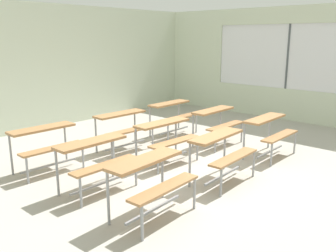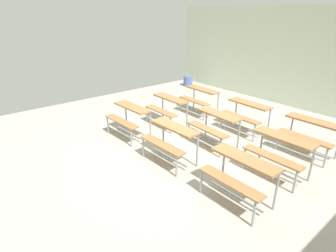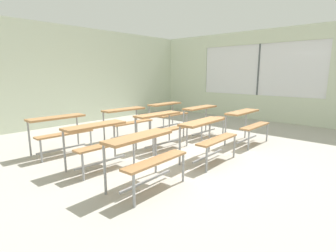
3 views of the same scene
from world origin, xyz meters
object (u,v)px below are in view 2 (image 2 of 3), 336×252
Objects in this scene: desk_bench_r0c0 at (129,114)px; desk_bench_r1c0 at (167,105)px; desk_bench_r0c1 at (170,136)px; desk_bench_r2c1 at (246,111)px; desk_bench_r2c0 at (200,95)px; desk_bench_r1c1 at (214,122)px; desk_bench_r2c2 at (310,129)px; trash_bin at (188,81)px; desk_bench_r0c2 at (240,170)px; desk_bench_r1c2 at (280,147)px.

desk_bench_r0c0 is 1.02× the size of desk_bench_r1c0.
desk_bench_r2c1 is (0.07, 2.37, 0.00)m from desk_bench_r0c1.
desk_bench_r0c1 and desk_bench_r2c0 have the same top height.
desk_bench_r1c0 is 0.99× the size of desk_bench_r2c0.
desk_bench_r1c1 is 1.03× the size of desk_bench_r2c2.
desk_bench_r1c0 is (0.03, 1.16, 0.00)m from desk_bench_r0c0.
desk_bench_r2c2 is (3.19, -0.02, 0.00)m from desk_bench_r2c0.
trash_bin is (-4.28, 2.10, -0.37)m from desk_bench_r2c1.
desk_bench_r0c2 is (1.63, 0.02, 0.00)m from desk_bench_r0c1.
desk_bench_r0c1 is at bearing -2.97° from desk_bench_r0c0.
desk_bench_r1c2 is 3.44m from desk_bench_r2c0.
desk_bench_r2c0 is 2.88× the size of trash_bin.
desk_bench_r2c2 is at bearing 54.22° from desk_bench_r0c1.
desk_bench_r0c1 is at bearing -179.55° from desk_bench_r0c2.
desk_bench_r1c1 is at bearing 142.39° from desk_bench_r0c2.
desk_bench_r0c0 and desk_bench_r0c1 have the same top height.
desk_bench_r2c1 is at bearing -0.71° from desk_bench_r2c0.
trash_bin is at bearing 160.64° from desk_bench_r2c2.
desk_bench_r0c0 and desk_bench_r2c1 have the same top height.
desk_bench_r0c0 is at bearing -87.44° from desk_bench_r2c0.
desk_bench_r0c1 is 1.02× the size of desk_bench_r2c2.
desk_bench_r1c0 is 1.58m from desk_bench_r1c1.
desk_bench_r0c1 is at bearing -123.41° from desk_bench_r2c2.
desk_bench_r0c2 is 0.98× the size of desk_bench_r1c1.
desk_bench_r2c2 is (-0.02, 1.22, 0.00)m from desk_bench_r1c2.
desk_bench_r2c0 is 1.00× the size of desk_bench_r2c1.
desk_bench_r2c0 is at bearing 92.75° from desk_bench_r1c0.
desk_bench_r0c1 is 2.91m from desk_bench_r2c0.
desk_bench_r0c1 and desk_bench_r2c2 have the same top height.
desk_bench_r1c0 is 2.84× the size of trash_bin.
desk_bench_r0c2 is 7.35m from trash_bin.
desk_bench_r1c1 is 1.96m from desk_bench_r2c2.
desk_bench_r1c0 is at bearing -85.38° from desk_bench_r2c0.
desk_bench_r2c0 is 3.34m from trash_bin.
desk_bench_r2c1 is at bearing -178.16° from desk_bench_r2c2.
desk_bench_r1c2 is 1.95m from desk_bench_r2c1.
desk_bench_r1c2 is at bearing 2.31° from desk_bench_r1c1.
desk_bench_r0c0 and desk_bench_r1c2 have the same top height.
desk_bench_r0c2 is 1.00× the size of desk_bench_r2c2.
desk_bench_r1c1 and desk_bench_r2c0 have the same top height.
desk_bench_r1c1 and desk_bench_r2c2 have the same top height.
desk_bench_r2c1 is (-1.56, 2.35, 0.00)m from desk_bench_r0c2.
desk_bench_r2c1 is at bearing 37.06° from desk_bench_r1c0.
desk_bench_r2c1 is 4.78m from trash_bin.
desk_bench_r2c2 is at bearing 1.27° from desk_bench_r2c0.
desk_bench_r0c0 and desk_bench_r0c2 have the same top height.
desk_bench_r2c0 is (-1.59, 2.44, 0.00)m from desk_bench_r0c1.
desk_bench_r0c2 is at bearing -1.47° from desk_bench_r0c1.
desk_bench_r0c2 and desk_bench_r1c1 have the same top height.
desk_bench_r2c1 is at bearing -26.09° from trash_bin.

